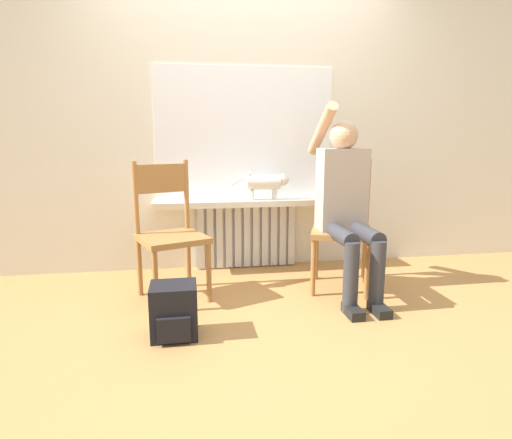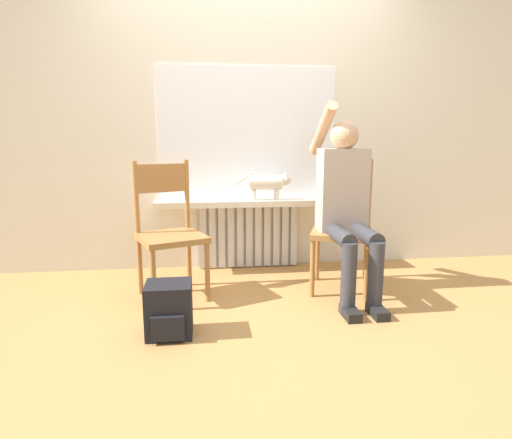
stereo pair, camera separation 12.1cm
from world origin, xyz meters
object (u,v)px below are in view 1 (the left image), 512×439
at_px(chair_right, 341,224).
at_px(person, 346,200).
at_px(chair_left, 170,230).
at_px(backpack, 174,311).
at_px(cat, 266,183).

bearing_deg(chair_right, person, -77.14).
xyz_separation_m(chair_left, backpack, (0.03, -0.64, -0.33)).
relative_size(chair_left, chair_right, 1.00).
xyz_separation_m(chair_right, backpack, (-1.23, -0.64, -0.33)).
relative_size(chair_right, backpack, 3.13).
height_order(chair_left, chair_right, same).
xyz_separation_m(chair_right, person, (-0.02, -0.12, 0.20)).
bearing_deg(chair_left, cat, 11.01).
distance_m(chair_right, cat, 0.74).
bearing_deg(backpack, cat, 56.71).
xyz_separation_m(chair_left, chair_right, (1.26, 0.00, 0.00)).
bearing_deg(person, cat, 127.25).
xyz_separation_m(cat, backpack, (-0.74, -1.13, -0.61)).
relative_size(chair_left, backpack, 3.13).
bearing_deg(person, chair_left, 174.46).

